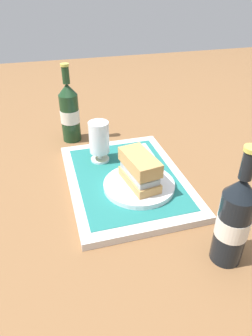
{
  "coord_description": "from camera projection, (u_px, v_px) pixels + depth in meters",
  "views": [
    {
      "loc": [
        -0.68,
        0.19,
        0.51
      ],
      "look_at": [
        0.0,
        0.0,
        0.05
      ],
      "focal_mm": 32.66,
      "sensor_mm": 36.0,
      "label": 1
    }
  ],
  "objects": [
    {
      "name": "tray",
      "position": [
        126.0,
        180.0,
        0.87
      ],
      "size": [
        0.44,
        0.32,
        0.02
      ],
      "primitive_type": "cube",
      "color": "silver",
      "rests_on": "ground_plane"
    },
    {
      "name": "sandwich",
      "position": [
        139.0,
        169.0,
        0.79
      ],
      "size": [
        0.14,
        0.08,
        0.08
      ],
      "rotation": [
        0.0,
        0.0,
        0.16
      ],
      "color": "tan",
      "rests_on": "plate"
    },
    {
      "name": "napkin_folded",
      "position": [
        140.0,
        152.0,
        0.97
      ],
      "size": [
        0.09,
        0.07,
        0.01
      ],
      "primitive_type": "cube",
      "color": "white",
      "rests_on": "placemat"
    },
    {
      "name": "placemat",
      "position": [
        126.0,
        177.0,
        0.86
      ],
      "size": [
        0.38,
        0.27,
        0.0
      ],
      "primitive_type": "cube",
      "color": "#1E6B66",
      "rests_on": "tray"
    },
    {
      "name": "beer_bottle",
      "position": [
        70.0,
        112.0,
        1.04
      ],
      "size": [
        0.07,
        0.07,
        0.27
      ],
      "color": "#19381E",
      "rests_on": "ground_plane"
    },
    {
      "name": "second_bottle",
      "position": [
        234.0,
        220.0,
        0.59
      ],
      "size": [
        0.07,
        0.07,
        0.27
      ],
      "color": "black",
      "rests_on": "ground_plane"
    },
    {
      "name": "plate",
      "position": [
        139.0,
        185.0,
        0.82
      ],
      "size": [
        0.19,
        0.19,
        0.01
      ],
      "primitive_type": "cylinder",
      "color": "white",
      "rests_on": "placemat"
    },
    {
      "name": "beer_glass",
      "position": [
        99.0,
        140.0,
        0.9
      ],
      "size": [
        0.06,
        0.06,
        0.12
      ],
      "color": "silver",
      "rests_on": "placemat"
    },
    {
      "name": "ground_plane",
      "position": [
        126.0,
        183.0,
        0.87
      ],
      "size": [
        3.0,
        3.0,
        0.0
      ],
      "primitive_type": "plane",
      "color": "brown"
    }
  ]
}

